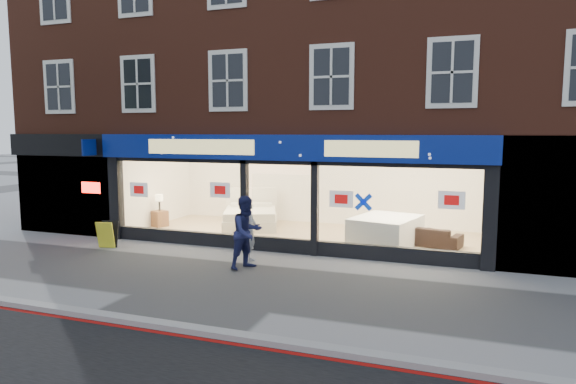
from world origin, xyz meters
The scene contains 12 objects.
ground centered at (0.00, 0.00, 0.00)m, with size 120.00×120.00×0.00m, color gray.
kerb_line centered at (0.00, -3.10, 0.01)m, with size 60.00×0.10×0.01m, color #8C0A07.
kerb_stone centered at (0.00, -2.90, 0.06)m, with size 60.00×0.25×0.12m, color gray.
showroom_floor centered at (0.00, 5.25, 0.05)m, with size 11.00×4.50×0.10m, color tan.
building centered at (-0.02, 6.93, 6.67)m, with size 19.00×8.26×10.30m.
display_bed centered at (-2.10, 5.79, 0.45)m, with size 2.50×2.72×1.25m.
bedside_table centered at (-5.10, 4.80, 0.38)m, with size 0.45×0.45×0.55m, color brown.
mattress_stack centered at (2.74, 4.64, 0.51)m, with size 2.07×2.39×0.81m.
sofa centered at (3.90, 4.92, 0.38)m, with size 1.89×0.74×0.55m, color black.
a_board centered at (-4.90, 1.83, 0.40)m, with size 0.52×0.33×0.79m, color yellow.
pedestrian_grey centered at (-0.34, 1.75, 0.84)m, with size 0.61×0.40×1.67m, color #A1A4A9.
pedestrian_blue centered at (-0.13, 1.17, 0.91)m, with size 0.89×0.69×1.82m, color #1B1F4D.
Camera 1 is at (5.08, -10.19, 3.41)m, focal length 32.00 mm.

